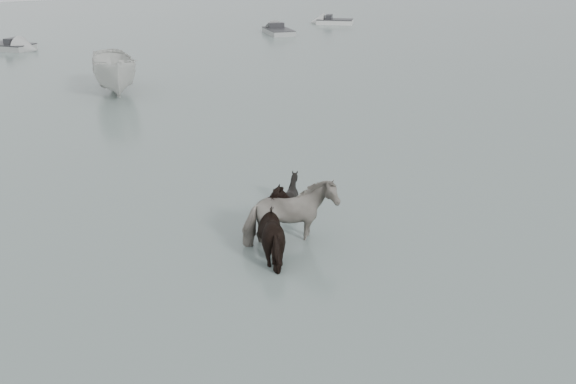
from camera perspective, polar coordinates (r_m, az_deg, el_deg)
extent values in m
plane|color=#566660|center=(14.66, 3.10, -3.73)|extent=(140.00, 140.00, 0.00)
imported|color=black|center=(13.84, 0.14, -1.37)|extent=(2.22, 1.48, 1.72)
imported|color=black|center=(13.45, -0.50, -2.25)|extent=(1.50, 1.71, 1.63)
imported|color=black|center=(15.90, 0.31, 0.53)|extent=(1.02, 0.91, 1.12)
imported|color=silver|center=(29.65, -15.12, 10.34)|extent=(3.44, 5.30, 1.92)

